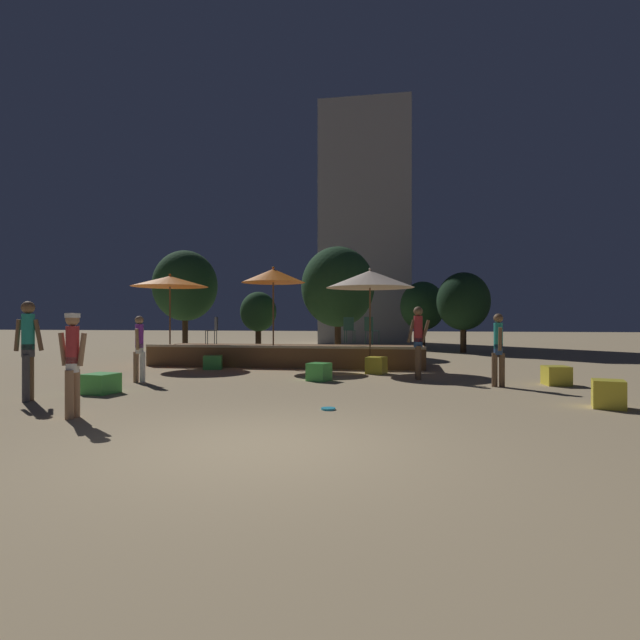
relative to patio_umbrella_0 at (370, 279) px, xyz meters
The scene contains 26 objects.
ground_plane 9.76m from the patio_umbrella_0, 93.86° to the right, with size 120.00×120.00×0.00m, color tan.
wooden_deck 3.95m from the patio_umbrella_0, 155.45° to the left, with size 9.00×2.62×0.72m.
patio_umbrella_0 is the anchor object (origin of this frame).
patio_umbrella_1 3.14m from the patio_umbrella_0, behind, with size 2.03×2.03×3.23m.
patio_umbrella_2 6.70m from the patio_umbrella_0, behind, with size 2.52×2.52×3.07m.
cube_seat_0 2.72m from the patio_umbrella_0, 76.08° to the right, with size 0.62×0.62×0.47m.
cube_seat_1 7.78m from the patio_umbrella_0, 52.09° to the right, with size 0.61×0.61×0.49m.
cube_seat_2 5.46m from the patio_umbrella_0, behind, with size 0.69×0.69×0.42m.
cube_seat_3 8.13m from the patio_umbrella_0, 131.86° to the right, with size 0.67×0.67×0.41m.
cube_seat_4 5.87m from the patio_umbrella_0, 31.15° to the right, with size 0.59×0.59×0.44m.
cube_seat_5 3.98m from the patio_umbrella_0, 110.33° to the right, with size 0.63×0.63×0.44m.
person_0 9.22m from the patio_umbrella_0, 130.61° to the right, with size 0.52×0.30×1.88m.
person_1 4.91m from the patio_umbrella_0, 46.15° to the right, with size 0.29×0.49×1.67m.
person_2 3.11m from the patio_umbrella_0, 57.85° to the right, with size 0.59×0.31×1.86m.
person_3 6.89m from the patio_umbrella_0, 143.55° to the right, with size 0.28×0.51×1.62m.
person_4 9.30m from the patio_umbrella_0, 116.14° to the right, with size 0.47×0.29×1.63m.
bistro_chair_0 1.78m from the patio_umbrella_0, 93.21° to the left, with size 0.48×0.48×0.90m.
bistro_chair_1 5.50m from the patio_umbrella_0, behind, with size 0.48×0.47×0.90m.
bistro_chair_2 2.56m from the patio_umbrella_0, 114.12° to the left, with size 0.40×0.41×0.90m.
frisbee_disc 7.33m from the patio_umbrella_0, 91.89° to the right, with size 0.25×0.25×0.03m.
background_tree_0 12.19m from the patio_umbrella_0, 80.78° to the left, with size 2.37×2.37×3.56m.
background_tree_1 9.42m from the patio_umbrella_0, 66.94° to the left, with size 2.43×2.43×3.71m.
background_tree_2 9.75m from the patio_umbrella_0, 127.12° to the left, with size 1.72×1.72×2.85m.
background_tree_3 12.84m from the patio_umbrella_0, 139.90° to the left, with size 3.20×3.20×4.98m.
background_tree_4 6.91m from the patio_umbrella_0, 105.87° to the left, with size 3.22×3.22×4.75m.
distant_building 18.09m from the patio_umbrella_0, 94.74° to the left, with size 5.71×4.61×15.14m.
Camera 1 is at (1.71, -5.80, 1.53)m, focal length 28.00 mm.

